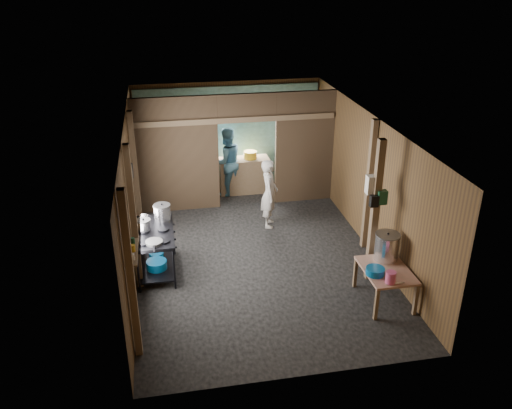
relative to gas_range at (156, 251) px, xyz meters
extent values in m
cube|color=black|center=(1.88, 0.39, -0.41)|extent=(4.50, 7.00, 0.00)
cube|color=#373633|center=(1.88, 0.39, 2.19)|extent=(4.50, 7.00, 0.00)
cube|color=brown|center=(1.88, 3.89, 0.89)|extent=(4.50, 0.00, 2.60)
cube|color=brown|center=(1.88, -3.11, 0.89)|extent=(4.50, 0.00, 2.60)
cube|color=brown|center=(-0.37, 0.39, 0.89)|extent=(0.00, 7.00, 2.60)
cube|color=brown|center=(4.13, 0.39, 0.89)|extent=(0.00, 7.00, 2.60)
cube|color=#4E3D29|center=(0.55, 2.59, 0.89)|extent=(1.85, 0.10, 2.60)
cube|color=#4E3D29|center=(3.46, 2.59, 0.89)|extent=(1.35, 0.10, 2.60)
cube|color=#4E3D29|center=(2.13, 2.59, 1.89)|extent=(1.30, 0.10, 0.60)
cube|color=#83C4C1|center=(1.88, 3.83, 0.84)|extent=(4.40, 0.06, 2.50)
cube|color=brown|center=(2.18, 3.34, 0.01)|extent=(1.20, 0.50, 0.85)
cylinder|color=silver|center=(2.13, 3.79, 1.49)|extent=(0.20, 0.03, 0.20)
cube|color=brown|center=(-0.30, -2.21, 0.89)|extent=(0.10, 0.12, 2.60)
cube|color=brown|center=(-0.30, -0.41, 0.89)|extent=(0.10, 0.12, 2.60)
cube|color=brown|center=(-0.30, 1.59, 0.89)|extent=(0.10, 0.12, 2.60)
cube|color=brown|center=(4.06, 0.19, 0.89)|extent=(0.10, 0.12, 2.60)
cube|color=brown|center=(3.73, -0.91, 0.89)|extent=(0.12, 0.12, 2.60)
cube|color=brown|center=(1.88, 2.54, 1.64)|extent=(4.40, 0.12, 0.12)
cylinder|color=slate|center=(-0.33, 0.79, 1.24)|extent=(0.03, 0.34, 0.34)
cylinder|color=black|center=(-0.33, 1.19, 1.14)|extent=(0.03, 0.30, 0.30)
cube|color=brown|center=(-0.27, -1.71, 0.99)|extent=(0.14, 0.80, 0.03)
cylinder|color=silver|center=(-0.27, -1.96, 1.05)|extent=(0.07, 0.07, 0.10)
cylinder|color=gold|center=(-0.27, -1.71, 1.05)|extent=(0.08, 0.08, 0.10)
cylinder|color=#16472B|center=(-0.27, -1.49, 1.05)|extent=(0.06, 0.06, 0.10)
cube|color=silver|center=(3.68, -0.83, 1.37)|extent=(0.22, 0.15, 0.32)
cube|color=#16472B|center=(3.80, -0.97, 1.19)|extent=(0.16, 0.12, 0.24)
cube|color=black|center=(3.66, -0.99, 1.14)|extent=(0.14, 0.10, 0.20)
cylinder|color=silver|center=(-0.17, 0.46, 0.47)|extent=(0.18, 0.18, 0.10)
cylinder|color=#0B5E9A|center=(0.00, -0.17, -0.18)|extent=(0.37, 0.37, 0.15)
cylinder|color=#0B5E9A|center=(0.00, 0.21, -0.20)|extent=(0.27, 0.27, 0.11)
cylinder|color=#0B5E9A|center=(3.47, -1.73, 0.24)|extent=(0.38, 0.38, 0.11)
cylinder|color=#D45287|center=(3.61, -2.00, 0.28)|extent=(0.20, 0.20, 0.20)
cube|color=silver|center=(3.68, -2.05, 0.19)|extent=(0.30, 0.04, 0.01)
cylinder|color=gold|center=(2.33, 3.34, 0.52)|extent=(0.32, 0.32, 0.18)
cylinder|color=#B35126|center=(1.79, 3.34, 0.51)|extent=(0.13, 0.13, 0.16)
imported|color=beige|center=(2.40, 1.43, 0.33)|extent=(0.46, 0.60, 1.48)
imported|color=teal|center=(1.75, 3.26, 0.42)|extent=(0.97, 0.86, 1.66)
camera|label=1|loc=(0.25, -8.51, 4.80)|focal=37.20mm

